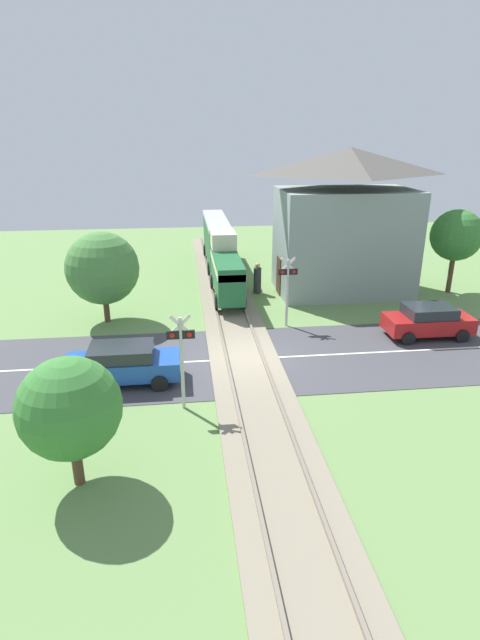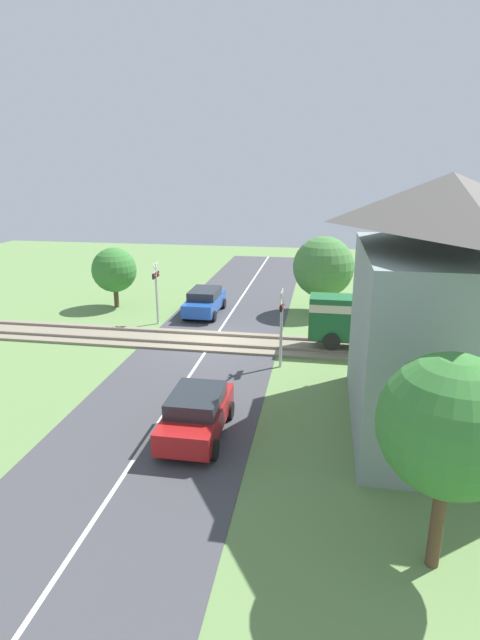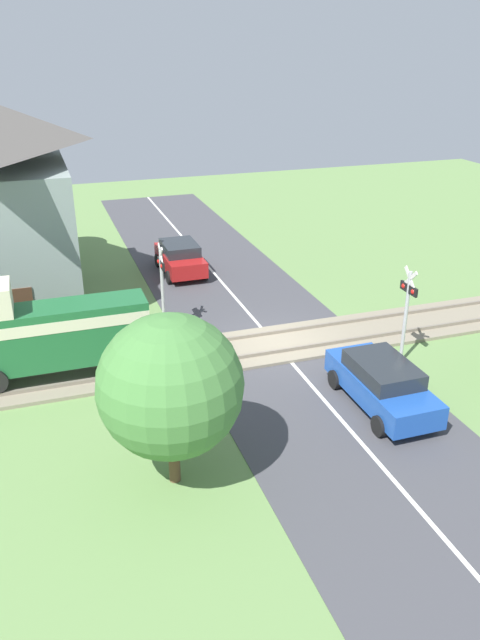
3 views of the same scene
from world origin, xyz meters
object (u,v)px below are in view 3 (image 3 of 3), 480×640
(crossing_signal_east_approach, at_px, (162,277))
(pedestrian_by_station, at_px, (14,338))
(car_far_side, at_px, (180,257))
(station_building, at_px, (7,213))
(crossing_signal_west_approach, at_px, (407,304))
(car_near_crossing, at_px, (382,383))

(crossing_signal_east_approach, bearing_deg, pedestrian_by_station, 96.61)
(car_far_side, relative_size, crossing_signal_east_approach, 1.13)
(pedestrian_by_station, bearing_deg, station_building, -2.57)
(crossing_signal_west_approach, bearing_deg, crossing_signal_east_approach, 54.85)
(car_near_crossing, bearing_deg, pedestrian_by_station, 57.42)
(pedestrian_by_station, bearing_deg, car_near_crossing, -122.58)
(station_building, relative_size, pedestrian_by_station, 4.50)
(car_near_crossing, distance_m, crossing_signal_west_approach, 3.29)
(crossing_signal_west_approach, bearing_deg, car_far_side, 24.32)
(car_far_side, relative_size, crossing_signal_west_approach, 1.13)
(car_far_side, bearing_deg, crossing_signal_east_approach, 161.05)
(car_far_side, height_order, station_building, station_building)
(crossing_signal_east_approach, bearing_deg, station_building, 50.01)
(crossing_signal_west_approach, relative_size, crossing_signal_east_approach, 1.00)
(car_far_side, bearing_deg, crossing_signal_west_approach, -155.68)
(car_near_crossing, xyz_separation_m, pedestrian_by_station, (6.50, 10.18, 0.03))
(station_building, bearing_deg, car_far_side, -75.81)
(car_near_crossing, relative_size, station_building, 0.53)
(car_far_side, xyz_separation_m, pedestrian_by_station, (-6.61, 7.30, 0.03))
(car_near_crossing, distance_m, crossing_signal_east_approach, 8.76)
(station_building, bearing_deg, car_near_crossing, -138.66)
(pedestrian_by_station, bearing_deg, crossing_signal_east_approach, -83.39)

